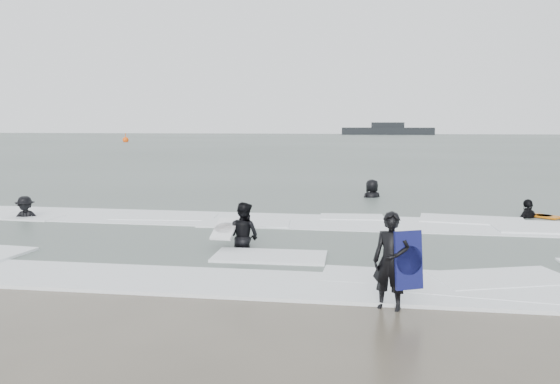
% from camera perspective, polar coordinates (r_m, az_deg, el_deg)
% --- Properties ---
extents(ground, '(320.00, 320.00, 0.00)m').
position_cam_1_polar(ground, '(11.20, -4.29, -8.74)').
color(ground, brown).
rests_on(ground, ground).
extents(sea, '(320.00, 320.00, 0.00)m').
position_cam_1_polar(sea, '(90.54, 7.91, 5.15)').
color(sea, '#47544C').
rests_on(sea, ground).
extents(surfer_centre, '(0.69, 0.55, 1.65)m').
position_cam_1_polar(surfer_centre, '(9.47, 11.39, -11.85)').
color(surfer_centre, black).
rests_on(surfer_centre, ground).
extents(surfer_wading, '(1.04, 0.96, 1.72)m').
position_cam_1_polar(surfer_wading, '(13.52, -3.79, -5.96)').
color(surfer_wading, black).
rests_on(surfer_wading, ground).
extents(surfer_breaker, '(1.19, 0.92, 1.62)m').
position_cam_1_polar(surfer_breaker, '(19.34, -25.04, -2.65)').
color(surfer_breaker, black).
rests_on(surfer_breaker, ground).
extents(surfer_right_near, '(1.11, 1.00, 1.81)m').
position_cam_1_polar(surfer_right_near, '(19.34, 24.47, -2.62)').
color(surfer_right_near, black).
rests_on(surfer_right_near, ground).
extents(surfer_right_far, '(1.13, 1.00, 1.95)m').
position_cam_1_polar(surfer_right_far, '(22.81, 9.57, -0.69)').
color(surfer_right_far, black).
rests_on(surfer_right_far, ground).
extents(surf_foam, '(30.03, 9.06, 0.09)m').
position_cam_1_polar(surf_foam, '(14.70, -0.84, -4.72)').
color(surf_foam, white).
rests_on(surf_foam, ground).
extents(bodyboards, '(9.75, 10.27, 1.25)m').
position_cam_1_polar(bodyboards, '(13.64, 13.19, -3.88)').
color(bodyboards, '#10134C').
rests_on(bodyboards, ground).
extents(buoy, '(1.00, 1.00, 1.65)m').
position_cam_1_polar(buoy, '(95.79, -15.83, 5.26)').
color(buoy, '#F54D0A').
rests_on(buoy, ground).
extents(vessel_horizon, '(25.71, 4.59, 3.49)m').
position_cam_1_polar(vessel_horizon, '(159.03, 11.17, 6.34)').
color(vessel_horizon, black).
rests_on(vessel_horizon, ground).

